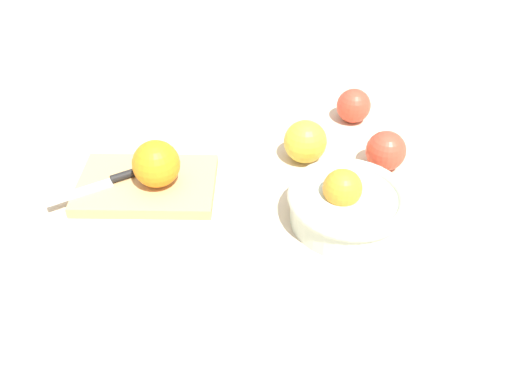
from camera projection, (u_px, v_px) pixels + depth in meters
ground_plane at (240, 173)px, 0.93m from camera, size 2.40×2.40×0.00m
bowl at (347, 204)px, 0.81m from camera, size 0.19×0.19×0.09m
cutting_board at (147, 185)px, 0.89m from camera, size 0.25×0.18×0.02m
orange_on_board at (156, 164)px, 0.86m from camera, size 0.08×0.08×0.08m
knife at (105, 183)px, 0.87m from camera, size 0.13×0.11×0.01m
apple_front_left at (305, 142)px, 0.94m from camera, size 0.08×0.08×0.08m
apple_front_left_2 at (354, 106)px, 1.05m from camera, size 0.07×0.07×0.07m
apple_front_left_3 at (386, 151)px, 0.92m from camera, size 0.07×0.07×0.07m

